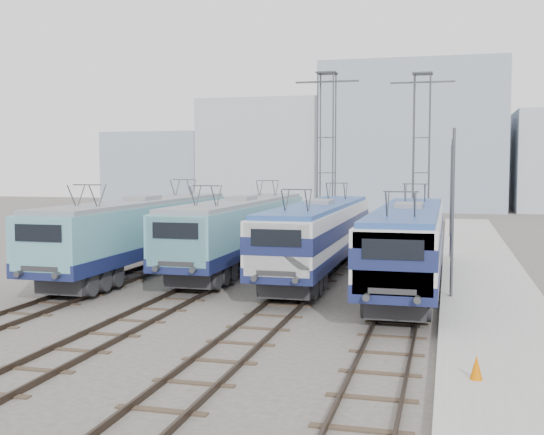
{
  "coord_description": "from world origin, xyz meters",
  "views": [
    {
      "loc": [
        8.42,
        -25.85,
        5.53
      ],
      "look_at": [
        -0.1,
        7.0,
        2.93
      ],
      "focal_mm": 45.0,
      "sensor_mm": 36.0,
      "label": 1
    }
  ],
  "objects_px": {
    "mast_mid": "(451,201)",
    "mast_rear": "(451,193)",
    "locomotive_center_left": "(240,227)",
    "mast_front": "(453,217)",
    "catenary_tower_west": "(326,150)",
    "safety_cone": "(476,367)",
    "locomotive_center_right": "(319,231)",
    "catenary_tower_east": "(421,150)",
    "locomotive_far_right": "(408,239)",
    "locomotive_far_left": "(141,229)"
  },
  "relations": [
    {
      "from": "locomotive_center_right",
      "to": "mast_front",
      "type": "height_order",
      "value": "mast_front"
    },
    {
      "from": "locomotive_center_left",
      "to": "locomotive_far_left",
      "type": "bearing_deg",
      "value": -150.47
    },
    {
      "from": "locomotive_center_left",
      "to": "mast_front",
      "type": "relative_size",
      "value": 2.59
    },
    {
      "from": "locomotive_center_right",
      "to": "catenary_tower_east",
      "type": "distance_m",
      "value": 17.84
    },
    {
      "from": "catenary_tower_west",
      "to": "mast_mid",
      "type": "bearing_deg",
      "value": -42.93
    },
    {
      "from": "mast_front",
      "to": "safety_cone",
      "type": "xyz_separation_m",
      "value": [
        0.57,
        -10.81,
        -2.89
      ]
    },
    {
      "from": "safety_cone",
      "to": "locomotive_center_right",
      "type": "bearing_deg",
      "value": 113.32
    },
    {
      "from": "catenary_tower_west",
      "to": "catenary_tower_east",
      "type": "distance_m",
      "value": 6.8
    },
    {
      "from": "mast_front",
      "to": "mast_mid",
      "type": "bearing_deg",
      "value": 90.0
    },
    {
      "from": "mast_mid",
      "to": "safety_cone",
      "type": "xyz_separation_m",
      "value": [
        0.57,
        -22.81,
        -2.89
      ]
    },
    {
      "from": "catenary_tower_west",
      "to": "locomotive_far_right",
      "type": "bearing_deg",
      "value": -68.76
    },
    {
      "from": "locomotive_center_right",
      "to": "catenary_tower_west",
      "type": "bearing_deg",
      "value": 98.67
    },
    {
      "from": "locomotive_far_left",
      "to": "mast_rear",
      "type": "distance_m",
      "value": 25.25
    },
    {
      "from": "locomotive_center_right",
      "to": "mast_rear",
      "type": "height_order",
      "value": "mast_rear"
    },
    {
      "from": "catenary_tower_west",
      "to": "mast_rear",
      "type": "bearing_deg",
      "value": 24.94
    },
    {
      "from": "catenary_tower_west",
      "to": "mast_mid",
      "type": "xyz_separation_m",
      "value": [
        8.6,
        -8.0,
        -3.14
      ]
    },
    {
      "from": "locomotive_center_right",
      "to": "safety_cone",
      "type": "distance_m",
      "value": 17.55
    },
    {
      "from": "mast_front",
      "to": "mast_rear",
      "type": "distance_m",
      "value": 24.0
    },
    {
      "from": "mast_mid",
      "to": "mast_rear",
      "type": "bearing_deg",
      "value": 90.0
    },
    {
      "from": "locomotive_center_left",
      "to": "safety_cone",
      "type": "bearing_deg",
      "value": -56.65
    },
    {
      "from": "locomotive_center_left",
      "to": "mast_front",
      "type": "height_order",
      "value": "mast_front"
    },
    {
      "from": "catenary_tower_west",
      "to": "catenary_tower_east",
      "type": "relative_size",
      "value": 1.0
    },
    {
      "from": "mast_mid",
      "to": "mast_rear",
      "type": "height_order",
      "value": "same"
    },
    {
      "from": "catenary_tower_west",
      "to": "mast_front",
      "type": "xyz_separation_m",
      "value": [
        8.6,
        -20.0,
        -3.14
      ]
    },
    {
      "from": "locomotive_far_right",
      "to": "mast_rear",
      "type": "xyz_separation_m",
      "value": [
        1.85,
        21.37,
        1.21
      ]
    },
    {
      "from": "mast_rear",
      "to": "locomotive_center_left",
      "type": "bearing_deg",
      "value": -121.86
    },
    {
      "from": "catenary_tower_west",
      "to": "mast_rear",
      "type": "height_order",
      "value": "catenary_tower_west"
    },
    {
      "from": "mast_rear",
      "to": "catenary_tower_west",
      "type": "bearing_deg",
      "value": -155.06
    },
    {
      "from": "locomotive_center_right",
      "to": "mast_rear",
      "type": "xyz_separation_m",
      "value": [
        6.35,
        18.76,
        1.23
      ]
    },
    {
      "from": "locomotive_center_left",
      "to": "locomotive_center_right",
      "type": "height_order",
      "value": "locomotive_center_left"
    },
    {
      "from": "locomotive_far_left",
      "to": "locomotive_far_right",
      "type": "distance_m",
      "value": 13.57
    },
    {
      "from": "locomotive_center_left",
      "to": "catenary_tower_west",
      "type": "relative_size",
      "value": 1.51
    },
    {
      "from": "locomotive_center_left",
      "to": "safety_cone",
      "type": "distance_m",
      "value": 20.84
    },
    {
      "from": "locomotive_center_right",
      "to": "locomotive_center_left",
      "type": "bearing_deg",
      "value": 163.84
    },
    {
      "from": "safety_cone",
      "to": "locomotive_center_left",
      "type": "bearing_deg",
      "value": 123.35
    },
    {
      "from": "catenary_tower_east",
      "to": "safety_cone",
      "type": "distance_m",
      "value": 33.47
    },
    {
      "from": "locomotive_far_left",
      "to": "locomotive_far_right",
      "type": "relative_size",
      "value": 1.03
    },
    {
      "from": "locomotive_far_left",
      "to": "catenary_tower_east",
      "type": "height_order",
      "value": "catenary_tower_east"
    },
    {
      "from": "locomotive_far_left",
      "to": "mast_rear",
      "type": "bearing_deg",
      "value": 52.5
    },
    {
      "from": "mast_front",
      "to": "mast_mid",
      "type": "height_order",
      "value": "same"
    },
    {
      "from": "locomotive_center_left",
      "to": "mast_rear",
      "type": "xyz_separation_m",
      "value": [
        10.85,
        17.46,
        1.24
      ]
    },
    {
      "from": "locomotive_center_right",
      "to": "mast_front",
      "type": "relative_size",
      "value": 2.54
    },
    {
      "from": "catenary_tower_east",
      "to": "safety_cone",
      "type": "relative_size",
      "value": 19.61
    },
    {
      "from": "safety_cone",
      "to": "mast_mid",
      "type": "bearing_deg",
      "value": 91.42
    },
    {
      "from": "locomotive_center_right",
      "to": "catenary_tower_west",
      "type": "distance_m",
      "value": 15.56
    },
    {
      "from": "locomotive_far_left",
      "to": "mast_rear",
      "type": "xyz_separation_m",
      "value": [
        15.35,
        20.01,
        1.21
      ]
    },
    {
      "from": "catenary_tower_west",
      "to": "safety_cone",
      "type": "distance_m",
      "value": 32.71
    },
    {
      "from": "locomotive_far_left",
      "to": "mast_front",
      "type": "distance_m",
      "value": 15.91
    },
    {
      "from": "locomotive_center_left",
      "to": "locomotive_far_right",
      "type": "xyz_separation_m",
      "value": [
        9.0,
        -3.91,
        0.04
      ]
    },
    {
      "from": "locomotive_center_left",
      "to": "mast_mid",
      "type": "xyz_separation_m",
      "value": [
        10.85,
        5.46,
        1.24
      ]
    }
  ]
}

